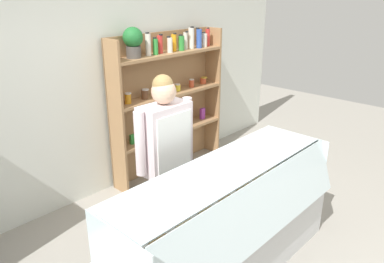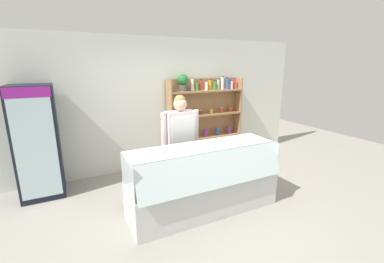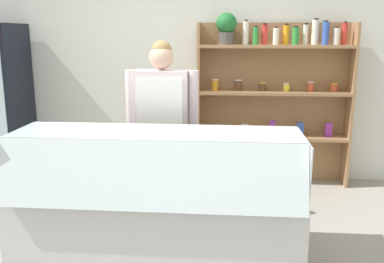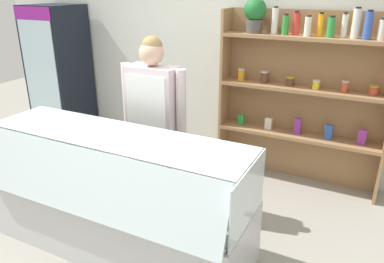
% 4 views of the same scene
% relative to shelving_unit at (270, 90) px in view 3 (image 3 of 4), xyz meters
% --- Properties ---
extents(ground_plane, '(12.00, 12.00, 0.00)m').
position_rel_shelving_unit_xyz_m(ground_plane, '(-0.91, -1.79, -1.11)').
color(ground_plane, gray).
extents(back_wall, '(6.80, 0.10, 2.70)m').
position_rel_shelving_unit_xyz_m(back_wall, '(-0.91, 0.20, 0.24)').
color(back_wall, silver).
rests_on(back_wall, ground).
extents(shelving_unit, '(1.75, 0.29, 1.97)m').
position_rel_shelving_unit_xyz_m(shelving_unit, '(0.00, 0.00, 0.00)').
color(shelving_unit, '#9E754C').
rests_on(shelving_unit, ground).
extents(deli_display_case, '(2.24, 0.78, 1.01)m').
position_rel_shelving_unit_xyz_m(deli_display_case, '(-1.03, -1.86, -0.79)').
color(deli_display_case, silver).
rests_on(deli_display_case, ground).
extents(shop_clerk, '(0.67, 0.25, 1.68)m').
position_rel_shelving_unit_xyz_m(shop_clerk, '(-1.08, -1.17, -0.10)').
color(shop_clerk, '#383D51').
rests_on(shop_clerk, ground).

